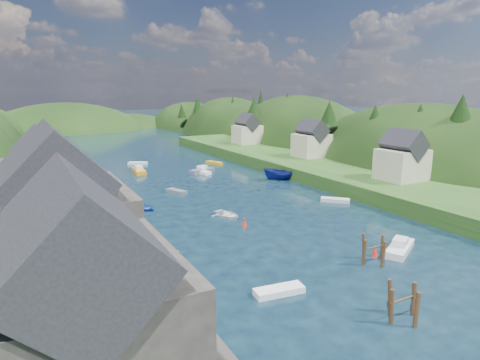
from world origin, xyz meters
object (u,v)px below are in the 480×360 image
piling_cluster_far (373,253)px  piling_cluster_near (403,306)px  channel_buoy_near (375,252)px  channel_buoy_far (244,222)px

piling_cluster_far → piling_cluster_near: bearing=-124.9°
piling_cluster_near → piling_cluster_far: piling_cluster_near is taller
piling_cluster_near → channel_buoy_near: 11.93m
piling_cluster_near → piling_cluster_far: 10.20m
piling_cluster_far → channel_buoy_far: (-5.81, 15.75, -0.58)m
piling_cluster_near → channel_buoy_near: (7.27, 9.44, -0.60)m
channel_buoy_far → channel_buoy_near: bearing=-63.7°
piling_cluster_far → channel_buoy_near: (1.43, 1.08, -0.58)m
channel_buoy_near → channel_buoy_far: 16.36m
channel_buoy_near → piling_cluster_far: bearing=-143.0°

